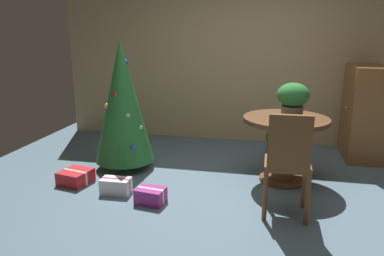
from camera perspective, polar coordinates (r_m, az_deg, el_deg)
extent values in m
plane|color=slate|center=(3.92, 6.86, -10.77)|extent=(6.60, 6.60, 0.00)
cube|color=tan|center=(5.75, 9.41, 10.71)|extent=(6.00, 0.10, 2.60)
cylinder|color=brown|center=(4.44, 13.75, -7.68)|extent=(0.52, 0.52, 0.04)
cylinder|color=brown|center=(4.32, 14.04, -3.34)|extent=(0.25, 0.25, 0.67)
cylinder|color=brown|center=(4.23, 14.34, 1.27)|extent=(0.95, 0.95, 0.05)
cylinder|color=#665B51|center=(4.16, 15.20, 2.35)|extent=(0.23, 0.23, 0.14)
ellipsoid|color=#287533|center=(4.12, 15.37, 4.97)|extent=(0.35, 0.35, 0.26)
sphere|color=#E5A8B2|center=(4.24, 15.62, 4.97)|extent=(0.08, 0.08, 0.08)
sphere|color=#E5A8B2|center=(4.15, 16.39, 5.68)|extent=(0.06, 0.06, 0.06)
sphere|color=#E5A8B2|center=(4.10, 13.95, 5.26)|extent=(0.06, 0.06, 0.06)
sphere|color=#E5A8B2|center=(4.20, 17.06, 4.82)|extent=(0.05, 0.05, 0.05)
cylinder|color=brown|center=(3.76, 11.34, -8.16)|extent=(0.04, 0.04, 0.48)
cylinder|color=brown|center=(3.78, 16.96, -8.42)|extent=(0.04, 0.04, 0.48)
cylinder|color=brown|center=(3.45, 11.22, -10.32)|extent=(0.04, 0.04, 0.48)
cylinder|color=brown|center=(3.47, 17.39, -10.59)|extent=(0.04, 0.04, 0.48)
cube|color=brown|center=(3.51, 14.50, -5.42)|extent=(0.41, 0.38, 0.05)
cube|color=brown|center=(3.27, 14.89, -2.08)|extent=(0.37, 0.05, 0.48)
cylinder|color=brown|center=(4.78, -10.25, -5.43)|extent=(0.10, 0.10, 0.11)
cone|color=#287533|center=(4.57, -10.71, 4.04)|extent=(0.72, 0.72, 1.49)
sphere|color=red|center=(4.44, -11.78, 5.10)|extent=(0.07, 0.07, 0.07)
sphere|color=#2D51A8|center=(4.52, -10.26, 9.98)|extent=(0.07, 0.07, 0.07)
sphere|color=silver|center=(4.51, -8.04, 0.07)|extent=(0.06, 0.06, 0.06)
sphere|color=#2D51A8|center=(4.41, -9.16, -2.93)|extent=(0.07, 0.07, 0.07)
sphere|color=gold|center=(4.54, -13.03, 3.35)|extent=(0.06, 0.06, 0.06)
sphere|color=red|center=(4.60, -9.90, 7.74)|extent=(0.04, 0.04, 0.04)
sphere|color=silver|center=(4.40, -9.88, 1.94)|extent=(0.05, 0.05, 0.05)
sphere|color=silver|center=(4.62, -10.92, 7.84)|extent=(0.05, 0.05, 0.05)
cube|color=red|center=(4.44, -17.55, -7.22)|extent=(0.37, 0.37, 0.15)
cube|color=silver|center=(4.44, -17.55, -7.22)|extent=(0.31, 0.09, 0.15)
cube|color=silver|center=(4.06, -11.68, -8.77)|extent=(0.32, 0.19, 0.17)
cube|color=#9E287A|center=(4.06, -11.68, -8.77)|extent=(0.31, 0.04, 0.17)
cube|color=#9E287A|center=(3.79, -6.41, -10.37)|extent=(0.31, 0.24, 0.16)
cube|color=silver|center=(3.79, -6.41, -10.37)|extent=(0.28, 0.07, 0.16)
cube|color=brown|center=(5.44, 25.01, 2.13)|extent=(0.44, 0.77, 1.25)
sphere|color=#B29338|center=(5.38, 22.70, 2.93)|extent=(0.04, 0.04, 0.04)
cylinder|color=#4C382D|center=(5.25, 12.65, -3.35)|extent=(0.22, 0.22, 0.17)
sphere|color=#1E6628|center=(5.20, 12.77, -1.37)|extent=(0.26, 0.26, 0.26)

